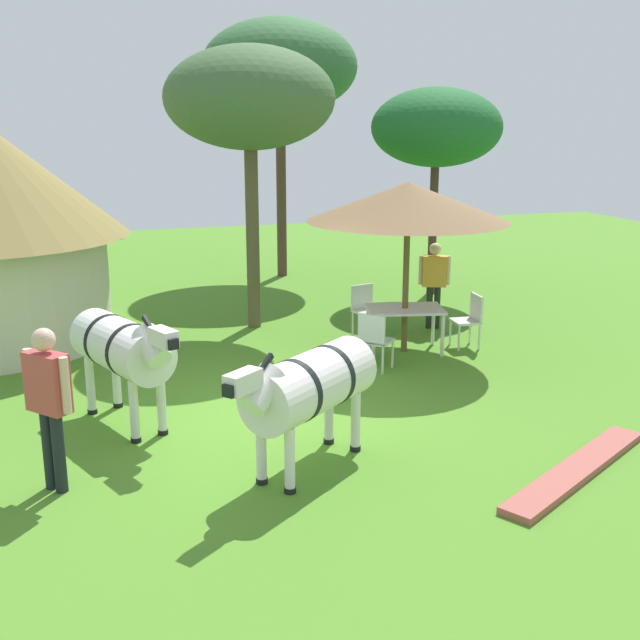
% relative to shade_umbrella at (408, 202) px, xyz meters
% --- Properties ---
extents(ground_plane, '(36.00, 36.00, 0.00)m').
position_rel_shade_umbrella_xyz_m(ground_plane, '(-2.87, -1.97, -2.46)').
color(ground_plane, '#4C8226').
extents(shade_umbrella, '(3.23, 3.23, 2.78)m').
position_rel_shade_umbrella_xyz_m(shade_umbrella, '(0.00, 0.00, 0.00)').
color(shade_umbrella, brown).
rests_on(shade_umbrella, ground_plane).
extents(patio_dining_table, '(1.39, 1.07, 0.74)m').
position_rel_shade_umbrella_xyz_m(patio_dining_table, '(-0.00, 0.00, -1.82)').
color(patio_dining_table, silver).
rests_on(patio_dining_table, ground_plane).
extents(patio_chair_west_end, '(0.46, 0.47, 0.90)m').
position_rel_shade_umbrella_xyz_m(patio_chair_west_end, '(1.15, -0.10, -1.94)').
color(patio_chair_west_end, silver).
rests_on(patio_chair_west_end, ground_plane).
extents(patio_chair_near_hut, '(0.53, 0.51, 0.90)m').
position_rel_shade_umbrella_xyz_m(patio_chair_near_hut, '(-0.27, 1.12, -1.94)').
color(patio_chair_near_hut, silver).
rests_on(patio_chair_near_hut, ground_plane).
extents(patio_chair_east_end, '(0.61, 0.61, 0.90)m').
position_rel_shade_umbrella_xyz_m(patio_chair_east_end, '(-0.84, -0.79, -1.94)').
color(patio_chair_east_end, silver).
rests_on(patio_chair_east_end, ground_plane).
extents(guest_beside_umbrella, '(0.53, 0.34, 1.58)m').
position_rel_shade_umbrella_xyz_m(guest_beside_umbrella, '(1.09, 1.19, -1.51)').
color(guest_beside_umbrella, black).
rests_on(guest_beside_umbrella, ground_plane).
extents(standing_watcher, '(0.47, 0.50, 1.74)m').
position_rel_shade_umbrella_xyz_m(standing_watcher, '(-5.43, -3.46, -1.42)').
color(standing_watcher, black).
rests_on(standing_watcher, ground_plane).
extents(striped_lounge_chair, '(0.97, 0.84, 0.58)m').
position_rel_shade_umbrella_xyz_m(striped_lounge_chair, '(-2.17, -1.79, -2.21)').
color(striped_lounge_chair, '#2476B4').
rests_on(striped_lounge_chair, ground_plane).
extents(zebra_nearest_camera, '(1.22, 2.13, 1.55)m').
position_rel_shade_umbrella_xyz_m(zebra_nearest_camera, '(-4.59, -1.88, -1.46)').
color(zebra_nearest_camera, silver).
rests_on(zebra_nearest_camera, ground_plane).
extents(zebra_by_umbrella, '(1.97, 1.66, 1.49)m').
position_rel_shade_umbrella_xyz_m(zebra_by_umbrella, '(-2.79, -3.76, -1.51)').
color(zebra_by_umbrella, silver).
rests_on(zebra_by_umbrella, ground_plane).
extents(acacia_tree_far_lawn, '(2.73, 2.73, 4.38)m').
position_rel_shade_umbrella_xyz_m(acacia_tree_far_lawn, '(2.30, 3.81, 1.08)').
color(acacia_tree_far_lawn, '#472F2A').
rests_on(acacia_tree_far_lawn, ground_plane).
extents(acacia_tree_left_background, '(3.58, 3.58, 5.98)m').
position_rel_shade_umbrella_xyz_m(acacia_tree_left_background, '(-0.28, 6.80, 2.42)').
color(acacia_tree_left_background, '#4D342A').
rests_on(acacia_tree_left_background, ground_plane).
extents(acacia_tree_right_background, '(2.97, 2.97, 4.98)m').
position_rel_shade_umbrella_xyz_m(acacia_tree_right_background, '(-2.01, 2.29, 1.60)').
color(acacia_tree_right_background, brown).
rests_on(acacia_tree_right_background, ground_plane).
extents(brick_patio_kerb, '(2.61, 1.71, 0.08)m').
position_rel_shade_umbrella_xyz_m(brick_patio_kerb, '(-0.03, -4.76, -2.42)').
color(brick_patio_kerb, '#A55349').
rests_on(brick_patio_kerb, ground_plane).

